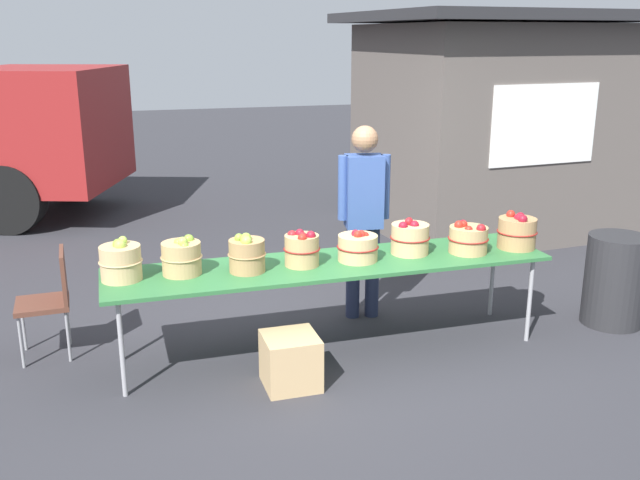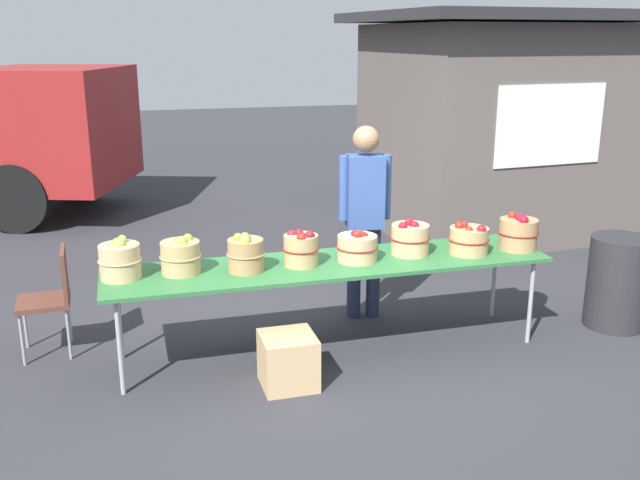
{
  "view_description": "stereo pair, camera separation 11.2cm",
  "coord_description": "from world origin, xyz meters",
  "px_view_note": "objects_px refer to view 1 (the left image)",
  "views": [
    {
      "loc": [
        -1.62,
        -5.03,
        2.47
      ],
      "look_at": [
        0.0,
        0.3,
        0.85
      ],
      "focal_mm": 39.71,
      "sensor_mm": 36.0,
      "label": 1
    },
    {
      "loc": [
        -1.51,
        -5.06,
        2.47
      ],
      "look_at": [
        0.0,
        0.3,
        0.85
      ],
      "focal_mm": 39.71,
      "sensor_mm": 36.0,
      "label": 2
    }
  ],
  "objects_px": {
    "apple_basket_red_4": "(517,232)",
    "apple_basket_green_0": "(121,261)",
    "apple_basket_green_1": "(182,257)",
    "apple_basket_red_0": "(302,249)",
    "apple_basket_green_2": "(247,254)",
    "apple_basket_red_2": "(410,238)",
    "folding_chair": "(51,295)",
    "trash_barrel": "(615,280)",
    "market_table": "(331,266)",
    "apple_basket_red_3": "(468,239)",
    "apple_basket_red_1": "(358,247)",
    "vendor_adult": "(364,207)",
    "produce_crate": "(291,361)"
  },
  "relations": [
    {
      "from": "apple_basket_red_4",
      "to": "apple_basket_green_0",
      "type": "bearing_deg",
      "value": 177.7
    },
    {
      "from": "apple_basket_green_1",
      "to": "apple_basket_red_0",
      "type": "bearing_deg",
      "value": -3.83
    },
    {
      "from": "apple_basket_green_2",
      "to": "apple_basket_green_1",
      "type": "bearing_deg",
      "value": 169.94
    },
    {
      "from": "apple_basket_red_2",
      "to": "folding_chair",
      "type": "distance_m",
      "value": 2.89
    },
    {
      "from": "trash_barrel",
      "to": "apple_basket_green_2",
      "type": "bearing_deg",
      "value": 177.15
    },
    {
      "from": "apple_basket_red_2",
      "to": "market_table",
      "type": "bearing_deg",
      "value": -176.58
    },
    {
      "from": "apple_basket_red_0",
      "to": "folding_chair",
      "type": "relative_size",
      "value": 0.33
    },
    {
      "from": "apple_basket_red_2",
      "to": "folding_chair",
      "type": "relative_size",
      "value": 0.38
    },
    {
      "from": "apple_basket_red_3",
      "to": "folding_chair",
      "type": "relative_size",
      "value": 0.39
    },
    {
      "from": "apple_basket_green_2",
      "to": "apple_basket_red_4",
      "type": "relative_size",
      "value": 0.9
    },
    {
      "from": "apple_basket_green_2",
      "to": "apple_basket_red_1",
      "type": "distance_m",
      "value": 0.89
    },
    {
      "from": "apple_basket_red_1",
      "to": "vendor_adult",
      "type": "height_order",
      "value": "vendor_adult"
    },
    {
      "from": "apple_basket_red_1",
      "to": "trash_barrel",
      "type": "distance_m",
      "value": 2.39
    },
    {
      "from": "trash_barrel",
      "to": "apple_basket_green_0",
      "type": "bearing_deg",
      "value": 176.63
    },
    {
      "from": "apple_basket_green_1",
      "to": "apple_basket_red_2",
      "type": "relative_size",
      "value": 0.95
    },
    {
      "from": "trash_barrel",
      "to": "apple_basket_red_0",
      "type": "bearing_deg",
      "value": 176.23
    },
    {
      "from": "apple_basket_red_0",
      "to": "trash_barrel",
      "type": "xyz_separation_m",
      "value": [
        2.8,
        -0.18,
        -0.48
      ]
    },
    {
      "from": "trash_barrel",
      "to": "market_table",
      "type": "bearing_deg",
      "value": 175.85
    },
    {
      "from": "apple_basket_red_0",
      "to": "produce_crate",
      "type": "relative_size",
      "value": 0.74
    },
    {
      "from": "apple_basket_green_1",
      "to": "apple_basket_green_2",
      "type": "bearing_deg",
      "value": -10.06
    },
    {
      "from": "apple_basket_green_1",
      "to": "folding_chair",
      "type": "bearing_deg",
      "value": 152.73
    },
    {
      "from": "apple_basket_green_0",
      "to": "apple_basket_green_2",
      "type": "relative_size",
      "value": 1.05
    },
    {
      "from": "apple_basket_green_1",
      "to": "apple_basket_red_4",
      "type": "relative_size",
      "value": 0.93
    },
    {
      "from": "apple_basket_red_1",
      "to": "apple_basket_green_0",
      "type": "bearing_deg",
      "value": 177.82
    },
    {
      "from": "apple_basket_red_3",
      "to": "produce_crate",
      "type": "xyz_separation_m",
      "value": [
        -1.62,
        -0.42,
        -0.67
      ]
    },
    {
      "from": "apple_basket_green_1",
      "to": "apple_basket_red_0",
      "type": "distance_m",
      "value": 0.91
    },
    {
      "from": "apple_basket_red_0",
      "to": "apple_basket_red_3",
      "type": "xyz_separation_m",
      "value": [
        1.39,
        -0.07,
        -0.02
      ]
    },
    {
      "from": "apple_basket_red_2",
      "to": "apple_basket_red_4",
      "type": "bearing_deg",
      "value": -6.86
    },
    {
      "from": "apple_basket_red_3",
      "to": "apple_basket_green_0",
      "type": "bearing_deg",
      "value": 177.28
    },
    {
      "from": "folding_chair",
      "to": "produce_crate",
      "type": "relative_size",
      "value": 2.21
    },
    {
      "from": "vendor_adult",
      "to": "apple_basket_green_1",
      "type": "bearing_deg",
      "value": 28.13
    },
    {
      "from": "market_table",
      "to": "trash_barrel",
      "type": "bearing_deg",
      "value": -4.15
    },
    {
      "from": "produce_crate",
      "to": "trash_barrel",
      "type": "bearing_deg",
      "value": 5.73
    },
    {
      "from": "apple_basket_red_0",
      "to": "apple_basket_red_3",
      "type": "relative_size",
      "value": 0.86
    },
    {
      "from": "apple_basket_green_0",
      "to": "apple_basket_green_2",
      "type": "distance_m",
      "value": 0.92
    },
    {
      "from": "vendor_adult",
      "to": "trash_barrel",
      "type": "xyz_separation_m",
      "value": [
        2.06,
        -0.8,
        -0.62
      ]
    },
    {
      "from": "apple_basket_red_3",
      "to": "vendor_adult",
      "type": "bearing_deg",
      "value": 133.89
    },
    {
      "from": "apple_basket_green_1",
      "to": "produce_crate",
      "type": "distance_m",
      "value": 1.11
    },
    {
      "from": "vendor_adult",
      "to": "folding_chair",
      "type": "relative_size",
      "value": 2.01
    },
    {
      "from": "apple_basket_green_1",
      "to": "apple_basket_green_2",
      "type": "height_order",
      "value": "apple_basket_green_2"
    },
    {
      "from": "market_table",
      "to": "apple_basket_red_3",
      "type": "distance_m",
      "value": 1.17
    },
    {
      "from": "apple_basket_green_2",
      "to": "apple_basket_red_0",
      "type": "bearing_deg",
      "value": 3.06
    },
    {
      "from": "apple_basket_green_0",
      "to": "apple_basket_red_1",
      "type": "relative_size",
      "value": 0.94
    },
    {
      "from": "market_table",
      "to": "apple_basket_green_2",
      "type": "xyz_separation_m",
      "value": [
        -0.67,
        -0.02,
        0.17
      ]
    },
    {
      "from": "apple_basket_red_3",
      "to": "apple_basket_red_4",
      "type": "relative_size",
      "value": 1.0
    },
    {
      "from": "apple_basket_red_1",
      "to": "folding_chair",
      "type": "height_order",
      "value": "apple_basket_red_1"
    },
    {
      "from": "apple_basket_red_0",
      "to": "apple_basket_red_4",
      "type": "relative_size",
      "value": 0.86
    },
    {
      "from": "apple_basket_red_2",
      "to": "apple_basket_red_3",
      "type": "relative_size",
      "value": 0.98
    },
    {
      "from": "apple_basket_red_2",
      "to": "vendor_adult",
      "type": "bearing_deg",
      "value": 108.48
    },
    {
      "from": "apple_basket_red_4",
      "to": "apple_basket_red_1",
      "type": "bearing_deg",
      "value": 177.55
    }
  ]
}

